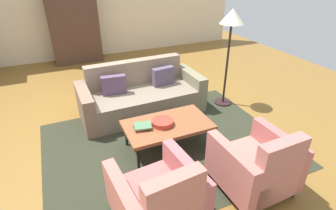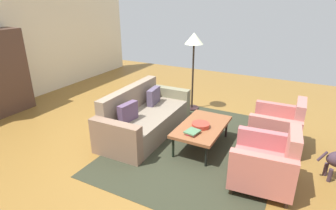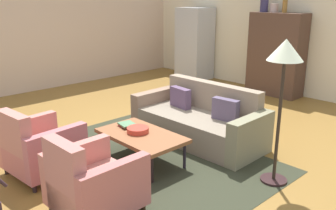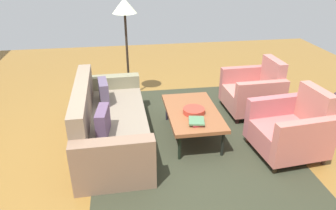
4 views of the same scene
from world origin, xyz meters
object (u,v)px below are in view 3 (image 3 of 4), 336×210
vase_tall (264,4)px  vase_round (274,8)px  vase_small (285,5)px  floor_lamp (284,64)px  cabinet (276,54)px  refrigerator (195,44)px  armchair_left (38,149)px  armchair_right (90,184)px  coffee_table (141,136)px  book_stack (127,125)px  couch (201,121)px  fruit_bowl (138,130)px

vase_tall → vase_round: size_ratio=1.75×
vase_small → floor_lamp: vase_small is taller
cabinet → refrigerator: 2.36m
armchair_left → vase_round: (-0.22, 5.58, 1.55)m
refrigerator → floor_lamp: bearing=-37.6°
armchair_right → refrigerator: bearing=122.0°
coffee_table → vase_round: 4.74m
book_stack → vase_small: 4.65m
refrigerator → armchair_right: bearing=-56.5°
couch → vase_small: 3.68m
floor_lamp → vase_tall: bearing=125.7°
coffee_table → fruit_bowl: (-0.07, 0.00, 0.07)m
refrigerator → book_stack: bearing=-58.1°
refrigerator → floor_lamp: 5.75m
refrigerator → floor_lamp: size_ratio=1.08×
book_stack → floor_lamp: 2.27m
couch → coffee_table: couch is taller
vase_small → armchair_left: bearing=-90.3°
vase_round → armchair_right: bearing=-75.8°
couch → book_stack: couch is taller
couch → fruit_bowl: (-0.07, -1.19, 0.15)m
book_stack → cabinet: (-0.31, 4.39, 0.47)m
vase_tall → refrigerator: size_ratio=0.18×
vase_round → book_stack: bearing=-84.0°
armchair_right → cabinet: size_ratio=0.49×
book_stack → vase_round: 4.64m
refrigerator → couch: bearing=-46.0°
armchair_right → vase_tall: size_ratio=2.71×
couch → refrigerator: bearing=-47.2°
vase_tall → vase_round: (0.25, 0.00, -0.07)m
armchair_right → vase_round: (-1.41, 5.58, 1.55)m
vase_small → floor_lamp: size_ratio=0.18×
coffee_table → book_stack: bearing=175.1°
vase_small → floor_lamp: (2.08, -3.59, -0.51)m
armchair_right → floor_lamp: floor_lamp is taller
coffee_table → cabinet: size_ratio=0.67×
fruit_bowl → vase_tall: size_ratio=0.91×
coffee_table → floor_lamp: floor_lamp is taller
cabinet → fruit_bowl: bearing=-82.4°
couch → fruit_bowl: size_ratio=7.17×
couch → book_stack: bearing=71.9°
armchair_left → cabinet: size_ratio=0.49×
book_stack → cabinet: cabinet is taller
coffee_table → armchair_right: (0.60, -1.17, -0.02)m
cabinet → vase_tall: bearing=-179.3°
armchair_right → fruit_bowl: size_ratio=2.98×
armchair_right → fruit_bowl: 1.35m
armchair_left → book_stack: bearing=73.3°
coffee_table → armchair_right: 1.31m
refrigerator → vase_round: bearing=2.6°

